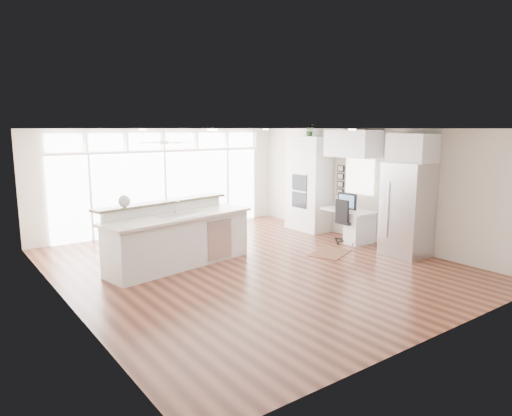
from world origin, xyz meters
TOP-DOWN VIEW (x-y plane):
  - floor at (0.00, 0.00)m, footprint 7.00×8.00m
  - ceiling at (0.00, 0.00)m, footprint 7.00×8.00m
  - wall_back at (0.00, 4.00)m, footprint 7.00×0.04m
  - wall_front at (0.00, -4.00)m, footprint 7.00×0.04m
  - wall_left at (-3.50, 0.00)m, footprint 0.04×8.00m
  - wall_right at (3.50, 0.00)m, footprint 0.04×8.00m
  - glass_wall at (0.00, 3.94)m, footprint 5.80×0.06m
  - transom_row at (0.00, 3.94)m, footprint 5.90×0.06m
  - desk_window at (3.46, 0.30)m, footprint 0.04×0.85m
  - ceiling_fan at (-0.50, 2.80)m, footprint 1.16×1.16m
  - recessed_lights at (0.00, 0.20)m, footprint 3.40×3.00m
  - oven_cabinet at (3.17, 1.80)m, footprint 0.64×1.20m
  - desk_nook at (3.13, 0.30)m, footprint 0.72×1.30m
  - upper_cabinets at (3.17, 0.30)m, footprint 0.64×1.30m
  - refrigerator at (3.11, -1.35)m, footprint 0.76×0.90m
  - fridge_cabinet at (3.17, -1.35)m, footprint 0.64×0.90m
  - framed_photos at (3.46, 0.92)m, footprint 0.06×0.22m
  - kitchen_island at (-1.14, 0.85)m, footprint 3.32×1.74m
  - rug at (1.91, -0.29)m, footprint 1.13×0.99m
  - office_chair at (2.90, 0.11)m, footprint 0.57×0.53m
  - fishbowl at (-2.15, 1.07)m, footprint 0.26×0.26m
  - monitor at (3.05, 0.30)m, footprint 0.14×0.53m
  - keyboard at (2.88, 0.30)m, footprint 0.13×0.31m
  - potted_plant at (3.17, 1.80)m, footprint 0.30×0.33m

SIDE VIEW (x-z plane):
  - floor at x=0.00m, z-range -0.02..0.00m
  - rug at x=1.91m, z-range 0.00..0.01m
  - desk_nook at x=3.13m, z-range 0.00..0.76m
  - office_chair at x=2.90m, z-range 0.00..1.06m
  - kitchen_island at x=-1.14m, z-range 0.00..1.25m
  - keyboard at x=2.88m, z-range 0.76..0.78m
  - monitor at x=3.05m, z-range 0.76..1.20m
  - refrigerator at x=3.11m, z-range 0.00..2.00m
  - glass_wall at x=0.00m, z-range 0.01..2.09m
  - oven_cabinet at x=3.17m, z-range 0.00..2.50m
  - wall_back at x=0.00m, z-range 0.00..2.70m
  - wall_front at x=0.00m, z-range 0.00..2.70m
  - wall_left at x=-3.50m, z-range 0.00..2.70m
  - wall_right at x=3.50m, z-range 0.00..2.70m
  - fishbowl at x=-2.15m, z-range 1.25..1.48m
  - framed_photos at x=3.46m, z-range 1.00..1.80m
  - desk_window at x=3.46m, z-range 1.12..1.98m
  - fridge_cabinet at x=3.17m, z-range 2.00..2.60m
  - upper_cabinets at x=3.17m, z-range 2.03..2.67m
  - transom_row at x=0.00m, z-range 2.18..2.58m
  - ceiling_fan at x=-0.50m, z-range 2.32..2.64m
  - potted_plant at x=3.17m, z-range 2.50..2.74m
  - recessed_lights at x=0.00m, z-range 2.67..2.69m
  - ceiling at x=0.00m, z-range 2.69..2.71m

